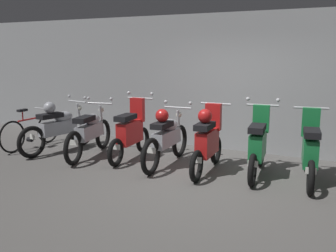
{
  "coord_description": "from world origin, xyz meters",
  "views": [
    {
      "loc": [
        2.26,
        -5.6,
        2.06
      ],
      "look_at": [
        -0.79,
        0.55,
        0.75
      ],
      "focal_mm": 40.89,
      "sensor_mm": 36.0,
      "label": 1
    }
  ],
  "objects_px": {
    "motorbike_slot_5": "(258,145)",
    "bicycle": "(31,131)",
    "motorbike_slot_0": "(58,127)",
    "motorbike_slot_4": "(208,140)",
    "motorbike_slot_3": "(167,137)",
    "motorbike_slot_6": "(310,151)",
    "motorbike_slot_1": "(90,132)",
    "motorbike_slot_2": "(131,132)"
  },
  "relations": [
    {
      "from": "motorbike_slot_5",
      "to": "bicycle",
      "type": "xyz_separation_m",
      "value": [
        -4.95,
        -0.26,
        -0.17
      ]
    },
    {
      "from": "motorbike_slot_0",
      "to": "motorbike_slot_4",
      "type": "height_order",
      "value": "motorbike_slot_4"
    },
    {
      "from": "motorbike_slot_3",
      "to": "motorbike_slot_6",
      "type": "bearing_deg",
      "value": 3.46
    },
    {
      "from": "motorbike_slot_1",
      "to": "motorbike_slot_3",
      "type": "xyz_separation_m",
      "value": [
        1.67,
        0.13,
        0.04
      ]
    },
    {
      "from": "motorbike_slot_3",
      "to": "bicycle",
      "type": "bearing_deg",
      "value": -177.85
    },
    {
      "from": "motorbike_slot_2",
      "to": "motorbike_slot_5",
      "type": "height_order",
      "value": "same"
    },
    {
      "from": "motorbike_slot_1",
      "to": "motorbike_slot_6",
      "type": "height_order",
      "value": "motorbike_slot_6"
    },
    {
      "from": "motorbike_slot_3",
      "to": "motorbike_slot_1",
      "type": "bearing_deg",
      "value": -175.71
    },
    {
      "from": "motorbike_slot_0",
      "to": "bicycle",
      "type": "bearing_deg",
      "value": -179.44
    },
    {
      "from": "motorbike_slot_3",
      "to": "motorbike_slot_4",
      "type": "height_order",
      "value": "motorbike_slot_4"
    },
    {
      "from": "motorbike_slot_6",
      "to": "bicycle",
      "type": "relative_size",
      "value": 0.97
    },
    {
      "from": "motorbike_slot_3",
      "to": "motorbike_slot_4",
      "type": "relative_size",
      "value": 1.16
    },
    {
      "from": "motorbike_slot_0",
      "to": "motorbike_slot_5",
      "type": "xyz_separation_m",
      "value": [
        4.16,
        0.26,
        -0.0
      ]
    },
    {
      "from": "motorbike_slot_0",
      "to": "motorbike_slot_3",
      "type": "bearing_deg",
      "value": 2.65
    },
    {
      "from": "motorbike_slot_1",
      "to": "motorbike_slot_4",
      "type": "distance_m",
      "value": 2.51
    },
    {
      "from": "motorbike_slot_6",
      "to": "motorbike_slot_2",
      "type": "bearing_deg",
      "value": -179.08
    },
    {
      "from": "motorbike_slot_5",
      "to": "bicycle",
      "type": "bearing_deg",
      "value": -176.94
    },
    {
      "from": "motorbike_slot_2",
      "to": "motorbike_slot_3",
      "type": "distance_m",
      "value": 0.84
    },
    {
      "from": "motorbike_slot_0",
      "to": "motorbike_slot_3",
      "type": "relative_size",
      "value": 0.99
    },
    {
      "from": "motorbike_slot_5",
      "to": "motorbike_slot_6",
      "type": "height_order",
      "value": "motorbike_slot_5"
    },
    {
      "from": "motorbike_slot_5",
      "to": "motorbike_slot_1",
      "type": "bearing_deg",
      "value": -175.44
    },
    {
      "from": "motorbike_slot_2",
      "to": "bicycle",
      "type": "xyz_separation_m",
      "value": [
        -2.45,
        -0.22,
        -0.17
      ]
    },
    {
      "from": "motorbike_slot_1",
      "to": "motorbike_slot_2",
      "type": "distance_m",
      "value": 0.87
    },
    {
      "from": "motorbike_slot_4",
      "to": "motorbike_slot_5",
      "type": "distance_m",
      "value": 0.86
    },
    {
      "from": "motorbike_slot_4",
      "to": "bicycle",
      "type": "height_order",
      "value": "motorbike_slot_4"
    },
    {
      "from": "motorbike_slot_4",
      "to": "motorbike_slot_6",
      "type": "height_order",
      "value": "same"
    },
    {
      "from": "motorbike_slot_0",
      "to": "bicycle",
      "type": "xyz_separation_m",
      "value": [
        -0.79,
        -0.01,
        -0.17
      ]
    },
    {
      "from": "motorbike_slot_2",
      "to": "motorbike_slot_1",
      "type": "bearing_deg",
      "value": -165.06
    },
    {
      "from": "motorbike_slot_0",
      "to": "bicycle",
      "type": "distance_m",
      "value": 0.81
    },
    {
      "from": "motorbike_slot_2",
      "to": "motorbike_slot_4",
      "type": "distance_m",
      "value": 1.68
    },
    {
      "from": "motorbike_slot_3",
      "to": "motorbike_slot_6",
      "type": "distance_m",
      "value": 2.5
    },
    {
      "from": "motorbike_slot_0",
      "to": "motorbike_slot_2",
      "type": "distance_m",
      "value": 1.68
    },
    {
      "from": "motorbike_slot_4",
      "to": "motorbike_slot_6",
      "type": "relative_size",
      "value": 1.01
    },
    {
      "from": "motorbike_slot_2",
      "to": "motorbike_slot_0",
      "type": "bearing_deg",
      "value": -172.68
    },
    {
      "from": "motorbike_slot_1",
      "to": "motorbike_slot_6",
      "type": "relative_size",
      "value": 1.15
    },
    {
      "from": "motorbike_slot_2",
      "to": "motorbike_slot_6",
      "type": "height_order",
      "value": "motorbike_slot_2"
    },
    {
      "from": "motorbike_slot_1",
      "to": "motorbike_slot_5",
      "type": "relative_size",
      "value": 1.15
    },
    {
      "from": "motorbike_slot_4",
      "to": "motorbike_slot_5",
      "type": "relative_size",
      "value": 1.0
    },
    {
      "from": "motorbike_slot_1",
      "to": "motorbike_slot_4",
      "type": "relative_size",
      "value": 1.15
    },
    {
      "from": "motorbike_slot_4",
      "to": "motorbike_slot_6",
      "type": "bearing_deg",
      "value": 7.38
    },
    {
      "from": "motorbike_slot_1",
      "to": "motorbike_slot_6",
      "type": "distance_m",
      "value": 4.18
    },
    {
      "from": "motorbike_slot_3",
      "to": "motorbike_slot_5",
      "type": "xyz_separation_m",
      "value": [
        1.66,
        0.14,
        -0.0
      ]
    }
  ]
}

